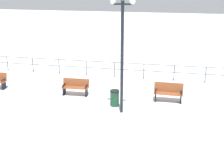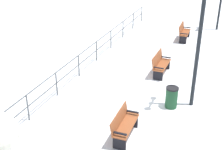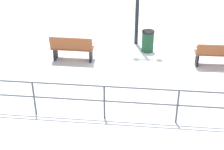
% 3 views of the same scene
% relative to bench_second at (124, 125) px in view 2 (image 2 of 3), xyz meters
% --- Properties ---
extents(ground_plane, '(80.00, 80.00, 0.00)m').
position_rel_bench_second_xyz_m(ground_plane, '(0.09, 2.47, -0.46)').
color(ground_plane, white).
rests_on(ground_plane, ground).
extents(bench_second, '(0.54, 1.46, 0.87)m').
position_rel_bench_second_xyz_m(bench_second, '(0.00, 0.00, 0.00)').
color(bench_second, brown).
rests_on(bench_second, ground).
extents(bench_third, '(0.55, 1.48, 0.95)m').
position_rel_bench_second_xyz_m(bench_third, '(-0.09, 4.93, 0.02)').
color(bench_third, brown).
rests_on(bench_third, ground).
extents(bench_fourth, '(0.53, 1.45, 0.93)m').
position_rel_bench_second_xyz_m(bench_fourth, '(0.04, 9.86, 0.02)').
color(bench_fourth, brown).
rests_on(bench_fourth, ground).
extents(lamppost_middle, '(0.26, 1.08, 5.25)m').
position_rel_bench_second_xyz_m(lamppost_middle, '(1.65, 2.78, 2.91)').
color(lamppost_middle, black).
rests_on(lamppost_middle, ground).
extents(waterfront_railing, '(0.05, 20.50, 0.99)m').
position_rel_bench_second_xyz_m(waterfront_railing, '(-3.32, 2.47, 0.21)').
color(waterfront_railing, '#4C5156').
rests_on(waterfront_railing, ground).
extents(trash_bin, '(0.46, 0.46, 0.80)m').
position_rel_bench_second_xyz_m(trash_bin, '(0.99, 2.33, -0.06)').
color(trash_bin, '#1E4C2D').
rests_on(trash_bin, ground).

